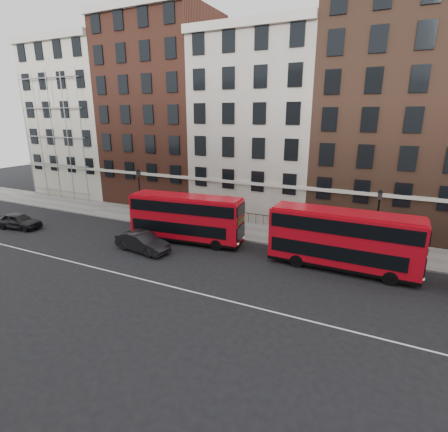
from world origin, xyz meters
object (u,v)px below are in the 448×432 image
at_px(bus_b, 186,217).
at_px(car_front, 142,242).
at_px(car_rear, 19,221).
at_px(bus_c, 342,239).

distance_m(bus_b, car_front, 4.28).
bearing_deg(car_front, car_rear, 99.75).
distance_m(bus_b, car_rear, 17.22).
height_order(car_rear, car_front, car_front).
distance_m(car_rear, car_front, 14.67).
bearing_deg(bus_b, car_front, -126.24).
height_order(bus_b, bus_c, bus_c).
relative_size(bus_b, car_front, 2.09).
bearing_deg(car_rear, bus_c, -92.07).
xyz_separation_m(bus_b, bus_c, (12.97, 0.00, 0.10)).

